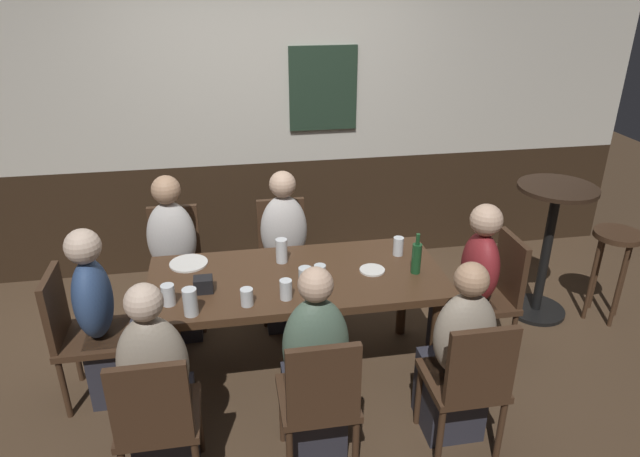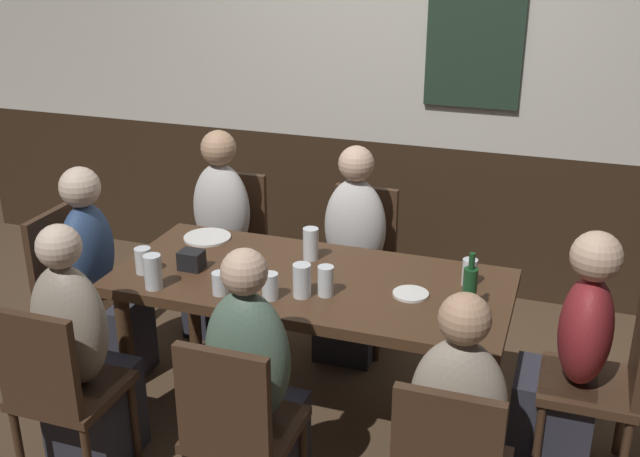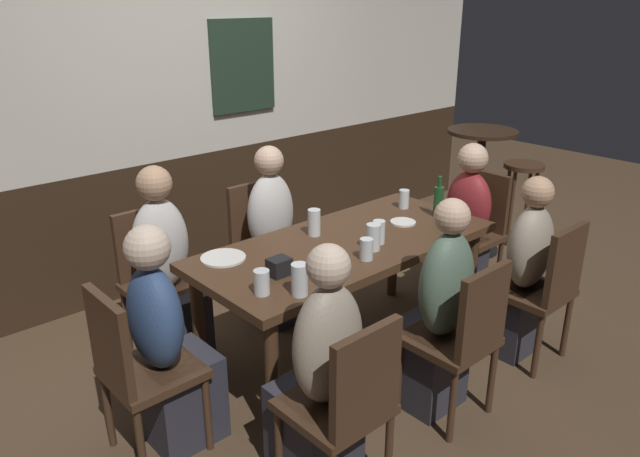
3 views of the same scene
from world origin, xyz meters
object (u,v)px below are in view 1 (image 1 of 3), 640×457
dining_table (297,287)px  pint_glass_amber (398,247)px  condiment_caddy (203,285)px  chair_head_east (493,291)px  chair_right_near (469,380)px  tumbler_short (305,281)px  plate_white_small (372,270)px  side_bar_table (548,241)px  person_left_near (160,396)px  beer_glass_tall (286,291)px  plate_white_large (189,263)px  chair_mid_far (283,251)px  chair_mid_near (320,397)px  pint_glass_stout (282,252)px  person_mid_far (285,261)px  person_mid_near (315,377)px  highball_clear (168,296)px  bar_stool (614,251)px  person_head_west (107,329)px  person_head_east (470,295)px  person_right_near (457,364)px  person_left_far (175,269)px  beer_glass_half (190,304)px  chair_left_far (176,259)px  chair_left_near (157,417)px  beer_bottle_green (416,257)px  pint_glass_pale (247,298)px

dining_table → pint_glass_amber: size_ratio=14.61×
condiment_caddy → chair_head_east: bearing=2.8°
chair_right_near → condiment_caddy: 1.57m
pint_glass_amber → tumbler_short: (-0.67, -0.35, 0.01)m
chair_head_east → plate_white_small: bearing=-178.5°
tumbler_short → side_bar_table: side_bar_table is taller
person_left_near → beer_glass_tall: person_left_near is taller
pint_glass_amber → plate_white_large: (-1.36, 0.10, -0.05)m
chair_mid_far → chair_mid_near: bearing=-90.0°
pint_glass_stout → chair_right_near: bearing=-49.6°
person_mid_far → person_mid_near: 1.32m
chair_mid_far → chair_right_near: (0.80, -1.65, 0.00)m
chair_mid_near → chair_head_east: same height
chair_mid_near → highball_clear: (-0.75, 0.62, 0.30)m
dining_table → condiment_caddy: 0.58m
bar_stool → chair_head_east: bearing=-166.1°
person_head_west → chair_mid_far: bearing=35.4°
person_head_east → plate_white_small: (-0.69, -0.02, 0.27)m
person_right_near → person_left_far: bearing=140.3°
highball_clear → beer_glass_half: beer_glass_half is taller
chair_mid_near → beer_glass_tall: chair_mid_near is taller
beer_glass_tall → chair_left_far: bearing=123.1°
dining_table → person_head_west: (-1.16, 0.00, -0.17)m
pint_glass_stout → plate_white_small: size_ratio=1.01×
person_mid_far → person_right_near: bearing=-59.0°
person_head_east → pint_glass_stout: size_ratio=7.09×
chair_left_near → person_mid_near: size_ratio=0.75×
tumbler_short → person_left_far: bearing=134.1°
chair_head_east → beer_glass_half: (-1.95, -0.33, 0.31)m
person_head_west → pint_glass_stout: (1.09, 0.20, 0.32)m
person_mid_far → highball_clear: bearing=-131.0°
chair_mid_near → condiment_caddy: (-0.56, 0.73, 0.29)m
dining_table → beer_glass_tall: size_ratio=15.35×
person_mid_far → beer_bottle_green: 1.10m
condiment_caddy → bar_stool: (2.95, 0.36, -0.22)m
person_right_near → person_mid_near: 0.80m
chair_mid_far → chair_right_near: 1.83m
chair_mid_near → pint_glass_pale: size_ratio=8.69×
tumbler_short → chair_left_near: bearing=-142.2°
beer_glass_tall → beer_bottle_green: 0.84m
chair_right_near → chair_left_near: bearing=180.0°
person_right_near → chair_head_east: bearing=51.6°
person_mid_far → tumbler_short: person_mid_far is taller
chair_right_near → highball_clear: bearing=158.1°
chair_mid_far → person_head_east: bearing=-35.4°
person_mid_far → person_head_east: 1.33m
chair_right_near → chair_mid_near: size_ratio=1.00×
person_mid_far → pint_glass_stout: (-0.07, -0.47, 0.31)m
chair_left_near → tumbler_short: size_ratio=5.86×
chair_left_near → side_bar_table: (2.74, 1.24, 0.12)m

